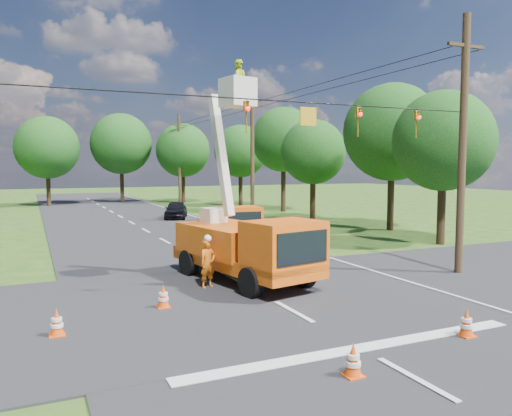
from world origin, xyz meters
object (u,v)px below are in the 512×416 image
tree_right_a (443,141)px  tree_far_a (47,148)px  traffic_cone_3 (246,244)px  pole_right_far (179,158)px  traffic_cone_8 (163,297)px  second_truck (232,222)px  distant_car (176,210)px  traffic_cone_2 (271,257)px  traffic_cone_4 (57,323)px  tree_far_b (121,144)px  pole_right_mid (252,154)px  tree_right_d (284,140)px  traffic_cone_1 (467,323)px  traffic_cone_7 (213,230)px  tree_far_c (183,150)px  ground_worker (208,264)px  pole_right_near (463,143)px  tree_right_c (313,152)px  traffic_cone_0 (353,360)px  tree_right_b (392,132)px  tree_right_e (240,151)px  bucket_truck (246,237)px

tree_right_a → tree_far_a: tree_far_a is taller
traffic_cone_3 → pole_right_far: pole_right_far is taller
traffic_cone_8 → second_truck: bearing=59.7°
tree_far_a → distant_car: bearing=-63.6°
traffic_cone_2 → traffic_cone_4: size_ratio=1.00×
distant_car → tree_far_b: bearing=112.1°
second_truck → pole_right_mid: 10.50m
traffic_cone_4 → tree_right_d: bearing=53.3°
tree_far_a → traffic_cone_1: bearing=-80.8°
traffic_cone_7 → pole_right_mid: pole_right_mid is taller
distant_car → tree_right_d: bearing=30.0°
traffic_cone_7 → pole_right_far: pole_right_far is taller
tree_far_c → tree_right_a: bearing=-83.7°
traffic_cone_3 → traffic_cone_7: same height
traffic_cone_4 → tree_right_a: (19.81, 7.34, 5.20)m
traffic_cone_1 → traffic_cone_8: 8.34m
ground_worker → pole_right_near: size_ratio=0.17×
tree_far_c → traffic_cone_8: bearing=-107.0°
distant_car → tree_far_c: (5.57, 17.02, 5.35)m
traffic_cone_8 → tree_right_d: bearing=56.2°
distant_car → tree_right_c: bearing=-13.4°
second_truck → traffic_cone_3: (-0.58, -3.41, -0.73)m
traffic_cone_0 → tree_far_c: 49.83m
ground_worker → tree_far_a: size_ratio=0.18×
ground_worker → tree_right_a: tree_right_a is taller
tree_right_a → tree_right_b: (1.50, 6.00, 0.87)m
tree_right_b → tree_right_e: size_ratio=1.12×
bucket_truck → traffic_cone_4: size_ratio=11.35×
distant_car → pole_right_mid: bearing=-28.0°
pole_right_mid → tree_right_d: size_ratio=1.03×
tree_right_b → tree_far_a: 36.89m
ground_worker → traffic_cone_3: size_ratio=2.42×
traffic_cone_3 → traffic_cone_4: 13.34m
distant_car → tree_right_c: size_ratio=0.53×
traffic_cone_0 → tree_right_c: bearing=60.7°
traffic_cone_0 → traffic_cone_2: bearing=72.1°
tree_far_b → traffic_cone_1: bearing=-90.1°
second_truck → traffic_cone_7: second_truck is taller
tree_right_b → tree_far_b: tree_far_b is taller
pole_right_near → tree_far_a: pole_right_near is taller
traffic_cone_7 → pole_right_mid: bearing=47.8°
traffic_cone_0 → traffic_cone_4: (-5.27, 5.03, 0.00)m
tree_right_d → distant_car: bearing=-169.5°
traffic_cone_2 → tree_far_a: 39.69m
second_truck → traffic_cone_3: 3.53m
traffic_cone_7 → ground_worker: bearing=-110.2°
bucket_truck → traffic_cone_7: bucket_truck is taller
traffic_cone_0 → pole_right_far: bearing=78.4°
bucket_truck → distant_car: bearing=69.0°
distant_car → tree_right_a: size_ratio=0.50×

